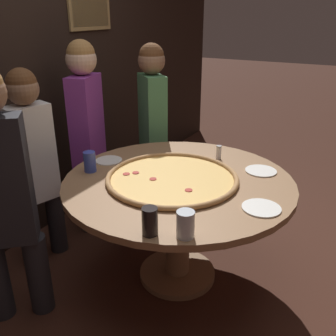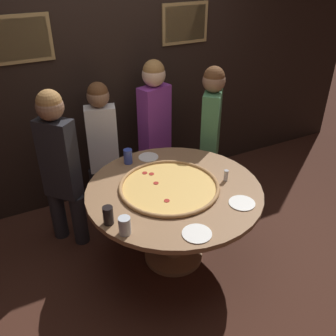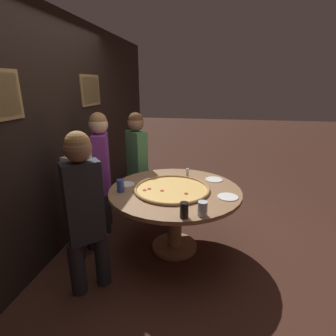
# 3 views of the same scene
# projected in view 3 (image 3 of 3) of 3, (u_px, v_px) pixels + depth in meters

# --- Properties ---
(ground_plane) EXTENTS (24.00, 24.00, 0.00)m
(ground_plane) POSITION_uv_depth(u_px,v_px,m) (174.00, 247.00, 3.08)
(ground_plane) COLOR #422319
(back_wall) EXTENTS (6.40, 0.08, 2.60)m
(back_wall) POSITION_uv_depth(u_px,v_px,m) (58.00, 134.00, 2.90)
(back_wall) COLOR black
(back_wall) RESTS_ON ground_plane
(dining_table) EXTENTS (1.43, 1.43, 0.74)m
(dining_table) POSITION_uv_depth(u_px,v_px,m) (175.00, 201.00, 2.90)
(dining_table) COLOR #936B47
(dining_table) RESTS_ON ground_plane
(giant_pizza) EXTENTS (0.82, 0.82, 0.03)m
(giant_pizza) POSITION_uv_depth(u_px,v_px,m) (172.00, 189.00, 2.83)
(giant_pizza) COLOR #EAB75B
(giant_pizza) RESTS_ON dining_table
(drink_cup_centre_back) EXTENTS (0.09, 0.09, 0.13)m
(drink_cup_centre_back) POSITION_uv_depth(u_px,v_px,m) (203.00, 209.00, 2.26)
(drink_cup_centre_back) COLOR silver
(drink_cup_centre_back) RESTS_ON dining_table
(drink_cup_by_shaker) EXTENTS (0.08, 0.08, 0.13)m
(drink_cup_by_shaker) POSITION_uv_depth(u_px,v_px,m) (121.00, 186.00, 2.77)
(drink_cup_by_shaker) COLOR #384CB7
(drink_cup_by_shaker) RESTS_ON dining_table
(drink_cup_far_left) EXTENTS (0.08, 0.08, 0.14)m
(drink_cup_far_left) POSITION_uv_depth(u_px,v_px,m) (184.00, 210.00, 2.23)
(drink_cup_far_left) COLOR black
(drink_cup_far_left) RESTS_ON dining_table
(white_plate_right_side) EXTENTS (0.18, 0.18, 0.01)m
(white_plate_right_side) POSITION_uv_depth(u_px,v_px,m) (126.00, 184.00, 2.98)
(white_plate_right_side) COLOR white
(white_plate_right_side) RESTS_ON dining_table
(white_plate_far_back) EXTENTS (0.20, 0.20, 0.01)m
(white_plate_far_back) POSITION_uv_depth(u_px,v_px,m) (214.00, 179.00, 3.13)
(white_plate_far_back) COLOR white
(white_plate_far_back) RESTS_ON dining_table
(white_plate_beside_cup) EXTENTS (0.21, 0.21, 0.01)m
(white_plate_beside_cup) POSITION_uv_depth(u_px,v_px,m) (228.00, 197.00, 2.65)
(white_plate_beside_cup) COLOR white
(white_plate_beside_cup) RESTS_ON dining_table
(condiment_shaker) EXTENTS (0.04, 0.04, 0.10)m
(condiment_shaker) POSITION_uv_depth(u_px,v_px,m) (187.00, 172.00, 3.24)
(condiment_shaker) COLOR silver
(condiment_shaker) RESTS_ON dining_table
(diner_side_left) EXTENTS (0.34, 0.37, 1.47)m
(diner_side_left) POSITION_uv_depth(u_px,v_px,m) (137.00, 159.00, 3.66)
(diner_side_left) COLOR #232328
(diner_side_left) RESTS_ON ground_plane
(diner_side_right) EXTENTS (0.37, 0.22, 1.39)m
(diner_side_right) POSITION_uv_depth(u_px,v_px,m) (80.00, 188.00, 2.75)
(diner_side_right) COLOR #232328
(diner_side_right) RESTS_ON ground_plane
(diner_far_right) EXTENTS (0.35, 0.37, 1.49)m
(diner_far_right) POSITION_uv_depth(u_px,v_px,m) (84.00, 206.00, 2.23)
(diner_far_right) COLOR #232328
(diner_far_right) RESTS_ON ground_plane
(diner_far_left) EXTENTS (0.40, 0.25, 1.52)m
(diner_far_left) POSITION_uv_depth(u_px,v_px,m) (102.00, 166.00, 3.25)
(diner_far_left) COLOR #232328
(diner_far_left) RESTS_ON ground_plane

